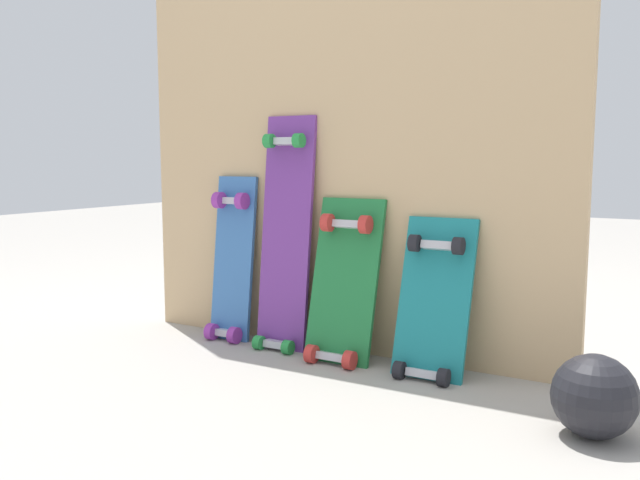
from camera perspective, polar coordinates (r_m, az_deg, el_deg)
ground_plane at (r=2.29m, az=0.89°, el=-9.62°), size 12.00×12.00×0.00m
plywood_wall_panel at (r=2.26m, az=1.80°, el=10.29°), size 1.58×0.04×1.57m
skateboard_blue at (r=2.45m, az=-7.49°, el=-2.29°), size 0.17×0.15×0.66m
skateboard_purple at (r=2.30m, az=-3.05°, el=-0.28°), size 0.19×0.16×0.87m
skateboard_green at (r=2.17m, az=1.94°, el=-4.32°), size 0.23×0.20×0.59m
skateboard_teal at (r=2.05m, az=9.59°, el=-5.85°), size 0.22×0.20×0.55m
rubber_ball at (r=1.74m, az=22.37°, el=-12.22°), size 0.20×0.20×0.20m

